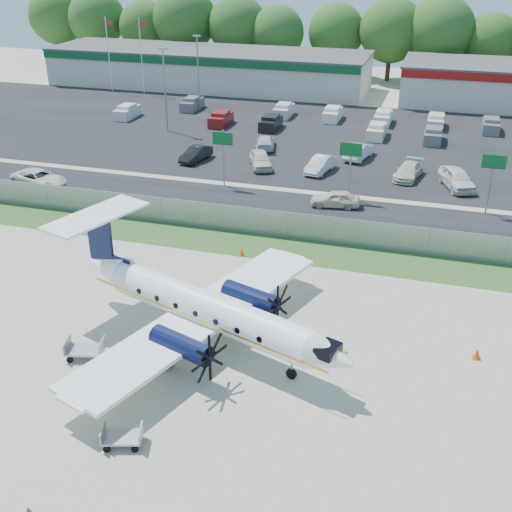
# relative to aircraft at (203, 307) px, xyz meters

# --- Properties ---
(ground) EXTENTS (170.00, 170.00, 0.00)m
(ground) POSITION_rel_aircraft_xyz_m (1.02, 0.35, -2.15)
(ground) COLOR #B6B19A
(ground) RESTS_ON ground
(grass_verge) EXTENTS (170.00, 4.00, 0.02)m
(grass_verge) POSITION_rel_aircraft_xyz_m (1.02, 12.35, -2.14)
(grass_verge) COLOR #2D561E
(grass_verge) RESTS_ON ground
(access_road) EXTENTS (170.00, 8.00, 0.02)m
(access_road) POSITION_rel_aircraft_xyz_m (1.02, 19.35, -2.14)
(access_road) COLOR black
(access_road) RESTS_ON ground
(parking_lot) EXTENTS (170.00, 32.00, 0.02)m
(parking_lot) POSITION_rel_aircraft_xyz_m (1.02, 40.35, -2.14)
(parking_lot) COLOR black
(parking_lot) RESTS_ON ground
(perimeter_fence) EXTENTS (120.00, 0.06, 1.99)m
(perimeter_fence) POSITION_rel_aircraft_xyz_m (1.02, 14.35, -1.15)
(perimeter_fence) COLOR gray
(perimeter_fence) RESTS_ON ground
(building_west) EXTENTS (46.40, 12.40, 5.24)m
(building_west) POSITION_rel_aircraft_xyz_m (-22.98, 62.33, 0.48)
(building_west) COLOR beige
(building_west) RESTS_ON ground
(sign_left) EXTENTS (1.80, 0.26, 5.00)m
(sign_left) POSITION_rel_aircraft_xyz_m (-6.98, 23.25, 1.46)
(sign_left) COLOR gray
(sign_left) RESTS_ON ground
(sign_mid) EXTENTS (1.80, 0.26, 5.00)m
(sign_mid) POSITION_rel_aircraft_xyz_m (4.02, 23.25, 1.46)
(sign_mid) COLOR gray
(sign_mid) RESTS_ON ground
(sign_right) EXTENTS (1.80, 0.26, 5.00)m
(sign_right) POSITION_rel_aircraft_xyz_m (15.02, 23.25, 1.46)
(sign_right) COLOR gray
(sign_right) RESTS_ON ground
(flagpole_west) EXTENTS (1.06, 0.12, 10.00)m
(flagpole_west) POSITION_rel_aircraft_xyz_m (-34.90, 55.35, 3.49)
(flagpole_west) COLOR white
(flagpole_west) RESTS_ON ground
(flagpole_east) EXTENTS (1.06, 0.12, 10.00)m
(flagpole_east) POSITION_rel_aircraft_xyz_m (-29.90, 55.35, 3.49)
(flagpole_east) COLOR white
(flagpole_east) RESTS_ON ground
(light_pole_nw) EXTENTS (0.90, 0.35, 9.09)m
(light_pole_nw) POSITION_rel_aircraft_xyz_m (-18.98, 38.35, 3.08)
(light_pole_nw) COLOR gray
(light_pole_nw) RESTS_ON ground
(light_pole_sw) EXTENTS (0.90, 0.35, 9.09)m
(light_pole_sw) POSITION_rel_aircraft_xyz_m (-18.98, 48.35, 3.08)
(light_pole_sw) COLOR gray
(light_pole_sw) RESTS_ON ground
(tree_line) EXTENTS (112.00, 6.00, 14.00)m
(tree_line) POSITION_rel_aircraft_xyz_m (1.02, 74.35, -2.15)
(tree_line) COLOR #275519
(tree_line) RESTS_ON ground
(aircraft) EXTENTS (18.16, 17.70, 5.57)m
(aircraft) POSITION_rel_aircraft_xyz_m (0.00, 0.00, 0.00)
(aircraft) COLOR white
(aircraft) RESTS_ON ground
(baggage_cart_near) EXTENTS (1.95, 1.49, 0.90)m
(baggage_cart_near) POSITION_rel_aircraft_xyz_m (-0.60, -8.42, -1.73)
(baggage_cart_near) COLOR gray
(baggage_cart_near) RESTS_ON ground
(baggage_cart_far) EXTENTS (2.18, 1.61, 1.03)m
(baggage_cart_far) POSITION_rel_aircraft_xyz_m (-5.44, -3.13, -1.67)
(baggage_cart_far) COLOR gray
(baggage_cart_far) RESTS_ON ground
(cone_nose) EXTENTS (0.42, 0.42, 0.60)m
(cone_nose) POSITION_rel_aircraft_xyz_m (14.16, 2.58, -1.87)
(cone_nose) COLOR #E84A07
(cone_nose) RESTS_ON ground
(cone_port_wing) EXTENTS (0.35, 0.35, 0.49)m
(cone_port_wing) POSITION_rel_aircraft_xyz_m (-2.24, -12.91, -1.92)
(cone_port_wing) COLOR #E84A07
(cone_port_wing) RESTS_ON ground
(cone_starboard_wing) EXTENTS (0.39, 0.39, 0.56)m
(cone_starboard_wing) POSITION_rel_aircraft_xyz_m (-1.27, 10.55, -1.89)
(cone_starboard_wing) COLOR #E84A07
(cone_starboard_wing) RESTS_ON ground
(road_car_west) EXTENTS (5.68, 3.56, 1.46)m
(road_car_west) POSITION_rel_aircraft_xyz_m (-22.42, 18.48, -2.15)
(road_car_west) COLOR silver
(road_car_west) RESTS_ON ground
(road_car_mid) EXTENTS (4.17, 2.17, 1.35)m
(road_car_mid) POSITION_rel_aircraft_xyz_m (3.29, 21.28, -2.15)
(road_car_mid) COLOR beige
(road_car_mid) RESTS_ON ground
(parked_car_a) EXTENTS (2.19, 4.39, 1.38)m
(parked_car_a) POSITION_rel_aircraft_xyz_m (-11.92, 29.17, -2.15)
(parked_car_a) COLOR black
(parked_car_a) RESTS_ON ground
(parked_car_b) EXTENTS (3.53, 4.88, 1.54)m
(parked_car_b) POSITION_rel_aircraft_xyz_m (-5.30, 29.04, -2.15)
(parked_car_b) COLOR beige
(parked_car_b) RESTS_ON ground
(parked_car_c) EXTENTS (2.35, 4.56, 1.43)m
(parked_car_c) POSITION_rel_aircraft_xyz_m (0.40, 29.37, -2.15)
(parked_car_c) COLOR silver
(parked_car_c) RESTS_ON ground
(parked_car_d) EXTENTS (2.73, 5.03, 1.38)m
(parked_car_d) POSITION_rel_aircraft_xyz_m (8.42, 29.95, -2.15)
(parked_car_d) COLOR beige
(parked_car_d) RESTS_ON ground
(parked_car_e) EXTENTS (3.73, 5.39, 1.70)m
(parked_car_e) POSITION_rel_aircraft_xyz_m (12.66, 28.62, -2.15)
(parked_car_e) COLOR silver
(parked_car_e) RESTS_ON ground
(parked_car_f) EXTENTS (2.89, 4.88, 1.33)m
(parked_car_f) POSITION_rel_aircraft_xyz_m (-6.56, 35.13, -2.15)
(parked_car_f) COLOR silver
(parked_car_f) RESTS_ON ground
(parked_car_g) EXTENTS (2.61, 4.92, 1.54)m
(parked_car_g) POSITION_rel_aircraft_xyz_m (3.26, 34.47, -2.15)
(parked_car_g) COLOR silver
(parked_car_g) RESTS_ON ground
(far_parking_rows) EXTENTS (56.00, 10.00, 1.60)m
(far_parking_rows) POSITION_rel_aircraft_xyz_m (1.02, 45.35, -2.15)
(far_parking_rows) COLOR gray
(far_parking_rows) RESTS_ON ground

